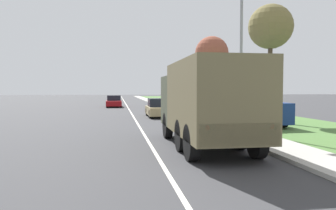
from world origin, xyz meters
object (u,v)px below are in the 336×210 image
at_px(lamp_post, 237,46).
at_px(car_nearest_ahead, 159,108).
at_px(car_second_ahead, 114,102).
at_px(military_truck, 206,101).
at_px(pickup_truck, 252,109).

bearing_deg(lamp_post, car_nearest_ahead, 105.11).
xyz_separation_m(car_second_ahead, lamp_post, (6.14, -24.43, 3.58)).
height_order(military_truck, pickup_truck, military_truck).
distance_m(car_nearest_ahead, lamp_post, 10.50).
height_order(car_nearest_ahead, lamp_post, lamp_post).
relative_size(military_truck, car_nearest_ahead, 1.69).
relative_size(car_second_ahead, pickup_truck, 0.84).
distance_m(military_truck, pickup_truck, 8.84).
bearing_deg(car_nearest_ahead, car_second_ahead, 103.46).
relative_size(car_nearest_ahead, lamp_post, 0.59).
bearing_deg(car_second_ahead, car_nearest_ahead, -76.54).
distance_m(pickup_truck, lamp_post, 5.28).
bearing_deg(pickup_truck, car_nearest_ahead, 128.57).
height_order(car_nearest_ahead, car_second_ahead, car_nearest_ahead).
bearing_deg(car_second_ahead, pickup_truck, -68.12).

